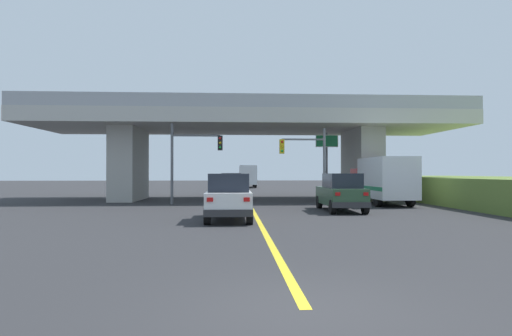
# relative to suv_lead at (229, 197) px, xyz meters

# --- Properties ---
(ground) EXTENTS (160.00, 160.00, 0.00)m
(ground) POSITION_rel_suv_lead_xyz_m (1.27, 14.13, -1.01)
(ground) COLOR #2B2B2D
(overpass_bridge) EXTENTS (31.51, 9.62, 7.26)m
(overpass_bridge) POSITION_rel_suv_lead_xyz_m (1.27, 14.13, 4.05)
(overpass_bridge) COLOR #B7B5AD
(overpass_bridge) RESTS_ON ground
(lane_divider_stripe) EXTENTS (0.20, 23.71, 0.01)m
(lane_divider_stripe) POSITION_rel_suv_lead_xyz_m (1.27, -0.36, -1.01)
(lane_divider_stripe) COLOR yellow
(lane_divider_stripe) RESTS_ON ground
(suv_lead) EXTENTS (1.94, 4.52, 2.02)m
(suv_lead) POSITION_rel_suv_lead_xyz_m (0.00, 0.00, 0.00)
(suv_lead) COLOR silver
(suv_lead) RESTS_ON ground
(suv_crossing) EXTENTS (1.96, 4.77, 2.02)m
(suv_crossing) POSITION_rel_suv_lead_xyz_m (5.94, 4.02, 0.00)
(suv_crossing) COLOR #2D4C33
(suv_crossing) RESTS_ON ground
(box_truck) EXTENTS (2.33, 6.95, 3.01)m
(box_truck) POSITION_rel_suv_lead_xyz_m (9.91, 8.77, 0.58)
(box_truck) COLOR red
(box_truck) RESTS_ON ground
(sedan_oncoming) EXTENTS (1.97, 4.43, 2.02)m
(sedan_oncoming) POSITION_rel_suv_lead_xyz_m (0.04, 19.89, -0.00)
(sedan_oncoming) COLOR silver
(sedan_oncoming) RESTS_ON ground
(traffic_signal_nearside) EXTENTS (3.12, 0.36, 5.05)m
(traffic_signal_nearside) POSITION_rel_suv_lead_xyz_m (5.23, 9.93, 2.16)
(traffic_signal_nearside) COLOR slate
(traffic_signal_nearside) RESTS_ON ground
(traffic_signal_farside) EXTENTS (3.38, 0.36, 5.29)m
(traffic_signal_farside) POSITION_rel_suv_lead_xyz_m (-2.63, 9.57, 2.31)
(traffic_signal_farside) COLOR #56595E
(traffic_signal_farside) RESTS_ON ground
(highway_sign) EXTENTS (1.67, 0.17, 4.99)m
(highway_sign) POSITION_rel_suv_lead_xyz_m (7.07, 12.50, 2.66)
(highway_sign) COLOR #56595E
(highway_sign) RESTS_ON ground
(semi_truck_distant) EXTENTS (2.33, 7.24, 3.04)m
(semi_truck_distant) POSITION_rel_suv_lead_xyz_m (2.23, 41.10, 0.60)
(semi_truck_distant) COLOR silver
(semi_truck_distant) RESTS_ON ground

